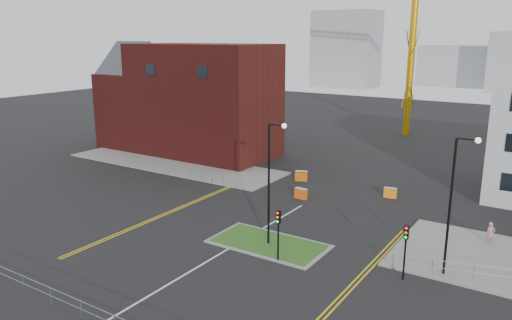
# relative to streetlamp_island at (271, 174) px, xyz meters

# --- Properties ---
(ground) EXTENTS (200.00, 200.00, 0.00)m
(ground) POSITION_rel_streetlamp_island_xyz_m (-2.22, -8.00, -5.41)
(ground) COLOR black
(ground) RESTS_ON ground
(pavement_left) EXTENTS (28.00, 8.00, 0.12)m
(pavement_left) POSITION_rel_streetlamp_island_xyz_m (-22.22, 14.00, -5.35)
(pavement_left) COLOR slate
(pavement_left) RESTS_ON ground
(island_kerb) EXTENTS (8.60, 4.60, 0.08)m
(island_kerb) POSITION_rel_streetlamp_island_xyz_m (-0.22, 0.00, -5.37)
(island_kerb) COLOR slate
(island_kerb) RESTS_ON ground
(grass_island) EXTENTS (8.00, 4.00, 0.12)m
(grass_island) POSITION_rel_streetlamp_island_xyz_m (-0.22, 0.00, -5.35)
(grass_island) COLOR #1E4B19
(grass_island) RESTS_ON ground
(brick_building) EXTENTS (24.20, 10.07, 14.24)m
(brick_building) POSITION_rel_streetlamp_island_xyz_m (-25.19, 20.00, 1.44)
(brick_building) COLOR #4F1413
(brick_building) RESTS_ON ground
(streetlamp_island) EXTENTS (1.46, 0.36, 9.18)m
(streetlamp_island) POSITION_rel_streetlamp_island_xyz_m (0.00, 0.00, 0.00)
(streetlamp_island) COLOR black
(streetlamp_island) RESTS_ON ground
(streetlamp_right_near) EXTENTS (1.46, 0.36, 9.18)m
(streetlamp_right_near) POSITION_rel_streetlamp_island_xyz_m (12.00, 2.00, 0.00)
(streetlamp_right_near) COLOR black
(streetlamp_right_near) RESTS_ON ground
(traffic_light_island) EXTENTS (0.28, 0.33, 3.65)m
(traffic_light_island) POSITION_rel_streetlamp_island_xyz_m (1.78, -2.02, -2.85)
(traffic_light_island) COLOR black
(traffic_light_island) RESTS_ON ground
(traffic_light_right) EXTENTS (0.28, 0.33, 3.65)m
(traffic_light_right) POSITION_rel_streetlamp_island_xyz_m (9.78, -0.02, -2.85)
(traffic_light_right) COLOR black
(traffic_light_right) RESTS_ON ground
(railing_front) EXTENTS (24.05, 0.05, 1.10)m
(railing_front) POSITION_rel_streetlamp_island_xyz_m (-2.22, -14.00, -4.63)
(railing_front) COLOR gray
(railing_front) RESTS_ON ground
(railing_left) EXTENTS (6.05, 0.05, 1.10)m
(railing_left) POSITION_rel_streetlamp_island_xyz_m (-13.22, 10.00, -4.67)
(railing_left) COLOR gray
(railing_left) RESTS_ON ground
(centre_line) EXTENTS (0.15, 30.00, 0.01)m
(centre_line) POSITION_rel_streetlamp_island_xyz_m (-2.22, -6.00, -5.41)
(centre_line) COLOR silver
(centre_line) RESTS_ON ground
(yellow_left_a) EXTENTS (0.12, 24.00, 0.01)m
(yellow_left_a) POSITION_rel_streetlamp_island_xyz_m (-11.22, 2.00, -5.41)
(yellow_left_a) COLOR gold
(yellow_left_a) RESTS_ON ground
(yellow_left_b) EXTENTS (0.12, 24.00, 0.01)m
(yellow_left_b) POSITION_rel_streetlamp_island_xyz_m (-10.92, 2.00, -5.41)
(yellow_left_b) COLOR gold
(yellow_left_b) RESTS_ON ground
(yellow_right_a) EXTENTS (0.12, 20.00, 0.01)m
(yellow_right_a) POSITION_rel_streetlamp_island_xyz_m (7.28, -2.00, -5.41)
(yellow_right_a) COLOR gold
(yellow_right_a) RESTS_ON ground
(yellow_right_b) EXTENTS (0.12, 20.00, 0.01)m
(yellow_right_b) POSITION_rel_streetlamp_island_xyz_m (7.58, -2.00, -5.41)
(yellow_right_b) COLOR gold
(yellow_right_b) RESTS_ON ground
(skyline_a) EXTENTS (18.00, 12.00, 22.00)m
(skyline_a) POSITION_rel_streetlamp_island_xyz_m (-42.22, 112.00, 5.59)
(skyline_a) COLOR gray
(skyline_a) RESTS_ON ground
(skyline_d) EXTENTS (30.00, 12.00, 12.00)m
(skyline_d) POSITION_rel_streetlamp_island_xyz_m (-10.22, 132.00, 0.59)
(skyline_d) COLOR gray
(skyline_d) RESTS_ON ground
(pedestrian) EXTENTS (0.75, 0.69, 1.73)m
(pedestrian) POSITION_rel_streetlamp_island_xyz_m (13.48, 8.87, -4.55)
(pedestrian) COLOR tan
(pedestrian) RESTS_ON ground
(barrier_left) EXTENTS (1.23, 0.48, 1.02)m
(barrier_left) POSITION_rel_streetlamp_island_xyz_m (-3.22, 10.70, -4.86)
(barrier_left) COLOR #DF510C
(barrier_left) RESTS_ON ground
(barrier_mid) EXTENTS (1.36, 0.87, 1.09)m
(barrier_mid) POSITION_rel_streetlamp_island_xyz_m (-5.99, 16.00, -4.82)
(barrier_mid) COLOR #C75B0B
(barrier_mid) RESTS_ON ground
(barrier_right) EXTENTS (1.21, 0.53, 0.99)m
(barrier_right) POSITION_rel_streetlamp_island_xyz_m (3.78, 15.57, -4.88)
(barrier_right) COLOR orange
(barrier_right) RESTS_ON ground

